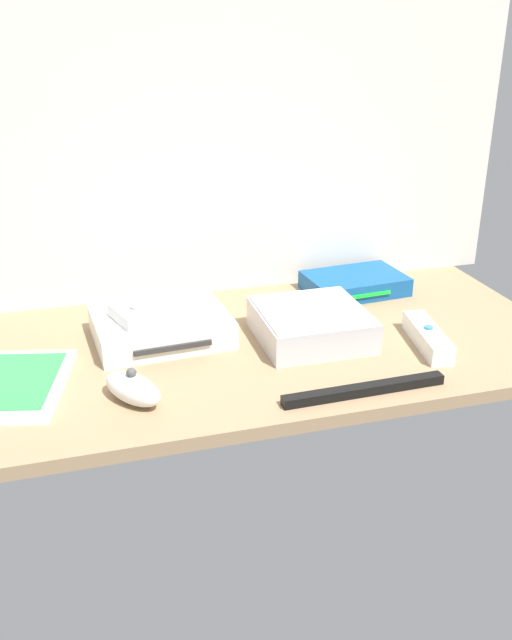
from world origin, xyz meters
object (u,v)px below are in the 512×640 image
(game_case, at_px, (15,385))
(game_console, at_px, (161,327))
(mini_computer, at_px, (311,324))
(remote_classic_pad, at_px, (160,308))
(network_router, at_px, (355,283))
(remote_nunchuk, at_px, (133,388))
(sensor_bar, at_px, (364,390))
(remote_wand, at_px, (427,337))

(game_case, bearing_deg, game_console, 39.04)
(mini_computer, xyz_separation_m, remote_classic_pad, (-0.23, 0.07, 0.03))
(game_case, distance_m, network_router, 0.64)
(remote_nunchuk, xyz_separation_m, sensor_bar, (0.31, -0.07, -0.01))
(network_router, bearing_deg, remote_nunchuk, -151.72)
(game_console, xyz_separation_m, network_router, (0.38, 0.11, -0.00))
(sensor_bar, bearing_deg, game_console, 132.28)
(mini_computer, height_order, remote_nunchuk, mini_computer)
(game_console, height_order, remote_classic_pad, remote_classic_pad)
(mini_computer, relative_size, network_router, 0.91)
(game_case, height_order, remote_classic_pad, remote_classic_pad)
(remote_classic_pad, bearing_deg, game_case, -171.75)
(game_case, xyz_separation_m, network_router, (0.61, 0.21, 0.01))
(network_router, relative_size, remote_classic_pad, 1.17)
(sensor_bar, bearing_deg, remote_classic_pad, 132.25)
(game_console, relative_size, game_case, 1.02)
(game_console, xyz_separation_m, remote_nunchuk, (-0.07, -0.19, -0.00))
(network_router, bearing_deg, remote_classic_pad, -169.25)
(mini_computer, distance_m, network_router, 0.23)
(remote_nunchuk, height_order, sensor_bar, remote_nunchuk)
(remote_nunchuk, xyz_separation_m, remote_classic_pad, (0.07, 0.19, 0.03))
(game_console, relative_size, remote_wand, 1.45)
(remote_wand, relative_size, remote_classic_pad, 0.94)
(game_console, height_order, remote_wand, game_console)
(game_case, bearing_deg, network_router, 32.73)
(game_console, relative_size, sensor_bar, 0.92)
(network_router, height_order, remote_nunchuk, remote_nunchuk)
(remote_nunchuk, height_order, remote_classic_pad, remote_classic_pad)
(game_case, relative_size, sensor_bar, 0.90)
(mini_computer, height_order, game_case, mini_computer)
(remote_wand, bearing_deg, remote_nunchuk, -164.85)
(network_router, bearing_deg, remote_wand, -90.72)
(mini_computer, distance_m, remote_nunchuk, 0.32)
(game_case, xyz_separation_m, remote_wand, (0.62, -0.03, 0.01))
(game_console, bearing_deg, game_case, -158.17)
(mini_computer, height_order, remote_wand, mini_computer)
(remote_wand, bearing_deg, network_router, 103.64)
(game_console, bearing_deg, sensor_bar, -50.36)
(mini_computer, relative_size, game_case, 0.79)
(mini_computer, relative_size, remote_nunchuk, 1.59)
(mini_computer, xyz_separation_m, remote_nunchuk, (-0.30, -0.12, -0.01))
(sensor_bar, bearing_deg, remote_wand, 34.23)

